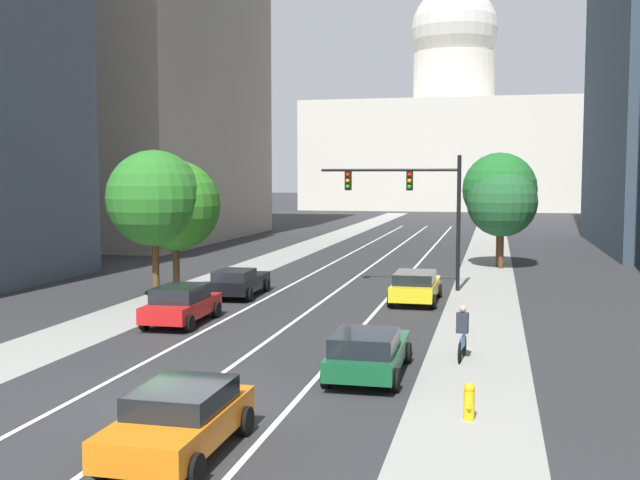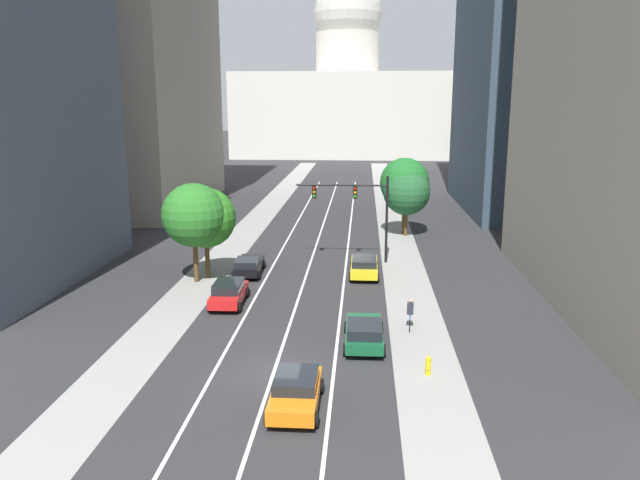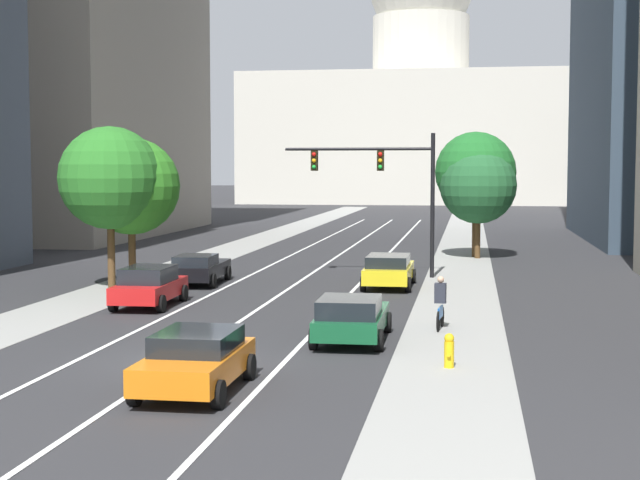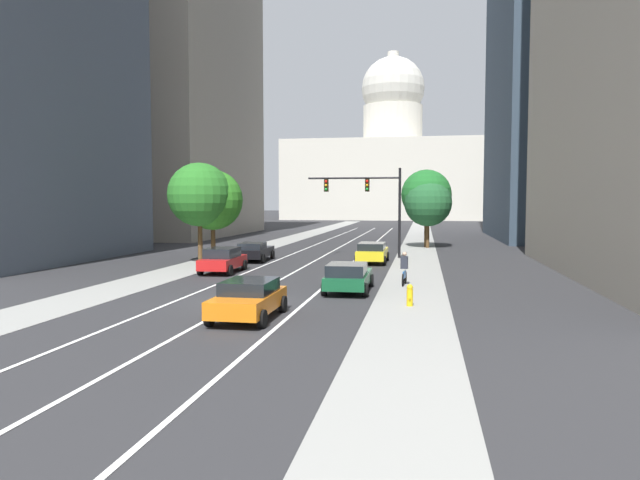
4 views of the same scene
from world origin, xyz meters
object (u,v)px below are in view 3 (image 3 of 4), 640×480
object	(u,v)px
car_yellow	(389,270)
street_tree_mid_right	(476,172)
car_black	(200,268)
car_orange	(196,359)
street_tree_near_left	(131,186)
street_tree_near_right	(478,186)
fire_hydrant	(449,350)
capitol_building	(420,118)
street_tree_mid_left	(110,178)
car_green	(352,317)
car_red	(149,285)
cyclist	(440,303)
traffic_signal_mast	(386,177)

from	to	relation	value
car_yellow	street_tree_mid_right	size ratio (longest dim) A/B	0.66
street_tree_mid_right	car_black	bearing A→B (deg)	-128.66
car_orange	street_tree_near_left	bearing A→B (deg)	24.11
car_yellow	street_tree_near_right	world-z (taller)	street_tree_near_right
car_yellow	fire_hydrant	world-z (taller)	car_yellow
capitol_building	street_tree_mid_left	xyz separation A→B (m)	(-7.52, -106.11, -7.76)
car_green	street_tree_mid_left	world-z (taller)	street_tree_mid_left
fire_hydrant	capitol_building	bearing A→B (deg)	93.40
car_red	fire_hydrant	world-z (taller)	car_red
car_orange	cyclist	bearing A→B (deg)	-29.13
car_green	street_tree_near_left	bearing A→B (deg)	42.45
fire_hydrant	street_tree_near_left	size ratio (longest dim) A/B	0.14
car_orange	traffic_signal_mast	bearing A→B (deg)	-5.37
car_green	street_tree_mid_right	world-z (taller)	street_tree_mid_right
capitol_building	fire_hydrant	distance (m)	121.11
capitol_building	car_green	xyz separation A→B (m)	(4.19, -116.99, -11.76)
capitol_building	street_tree_mid_right	size ratio (longest dim) A/B	6.90
car_red	traffic_signal_mast	distance (m)	14.15
car_red	street_tree_mid_left	world-z (taller)	street_tree_mid_left
traffic_signal_mast	street_tree_mid_left	world-z (taller)	street_tree_mid_left
street_tree_near_left	street_tree_mid_left	distance (m)	1.21
car_green	street_tree_mid_right	bearing A→B (deg)	-8.26
street_tree_mid_right	capitol_building	bearing A→B (deg)	95.07
street_tree_near_left	street_tree_near_right	size ratio (longest dim) A/B	1.03
street_tree_mid_right	street_tree_near_left	bearing A→B (deg)	-132.65
street_tree_mid_left	traffic_signal_mast	bearing A→B (deg)	29.26
car_yellow	capitol_building	bearing A→B (deg)	2.40
car_green	car_orange	bearing A→B (deg)	157.14
car_yellow	car_red	world-z (taller)	car_red
traffic_signal_mast	fire_hydrant	world-z (taller)	traffic_signal_mast
car_red	street_tree_mid_right	size ratio (longest dim) A/B	0.61
street_tree_near_left	car_yellow	bearing A→B (deg)	6.45
fire_hydrant	cyclist	distance (m)	6.00
cyclist	street_tree_mid_right	world-z (taller)	street_tree_mid_right
car_green	street_tree_mid_right	xyz separation A→B (m)	(3.71, 28.00, 4.17)
street_tree_near_left	street_tree_mid_right	world-z (taller)	street_tree_mid_right
car_orange	street_tree_mid_right	size ratio (longest dim) A/B	0.59
traffic_signal_mast	street_tree_mid_left	bearing A→B (deg)	-150.74
capitol_building	fire_hydrant	world-z (taller)	capitol_building
fire_hydrant	street_tree_mid_right	size ratio (longest dim) A/B	0.13
capitol_building	car_orange	size ratio (longest dim) A/B	11.65
fire_hydrant	street_tree_mid_left	distance (m)	20.85
car_orange	car_green	bearing A→B (deg)	-22.03
capitol_building	car_black	xyz separation A→B (m)	(-4.18, -104.08, -11.77)
street_tree_near_right	car_red	bearing A→B (deg)	-120.08
car_orange	street_tree_mid_right	xyz separation A→B (m)	(6.51, 34.87, 4.15)
car_orange	street_tree_near_left	distance (m)	20.84
cyclist	street_tree_mid_left	world-z (taller)	street_tree_mid_left
car_yellow	street_tree_near_right	distance (m)	15.00
cyclist	street_tree_near_left	world-z (taller)	street_tree_near_left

